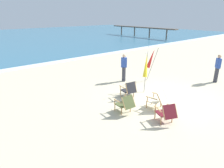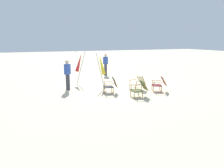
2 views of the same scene
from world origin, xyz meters
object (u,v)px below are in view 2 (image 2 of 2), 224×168
object	(u,v)px
beach_chair_far_center	(138,82)
person_by_waterline	(106,64)
beach_chair_back_right	(111,85)
umbrella_furled_red	(79,63)
umbrella_furled_yellow	(101,65)
person_near_chairs	(68,75)
beach_chair_back_left	(160,83)
beach_chair_mid_center	(140,88)

from	to	relation	value
beach_chair_far_center	person_by_waterline	bearing A→B (deg)	-1.43
beach_chair_back_right	umbrella_furled_red	world-z (taller)	umbrella_furled_red
umbrella_furled_yellow	person_by_waterline	xyz separation A→B (m)	(4.21, -1.82, -0.50)
umbrella_furled_yellow	person_near_chairs	xyz separation A→B (m)	(0.29, 1.86, -0.50)
beach_chair_back_left	beach_chair_far_center	bearing A→B (deg)	51.93
beach_chair_far_center	umbrella_furled_yellow	distance (m)	2.26
beach_chair_back_left	beach_chair_far_center	distance (m)	1.18
umbrella_furled_yellow	person_near_chairs	distance (m)	1.95
umbrella_furled_red	person_by_waterline	size ratio (longest dim) A/B	1.25
beach_chair_back_right	umbrella_furled_red	xyz separation A→B (m)	(2.81, 0.97, 0.90)
beach_chair_back_right	umbrella_furled_red	size ratio (longest dim) A/B	0.40
person_near_chairs	umbrella_furled_red	bearing A→B (deg)	-37.94
beach_chair_back_left	person_near_chairs	size ratio (longest dim) A/B	0.56
beach_chair_back_right	umbrella_furled_red	distance (m)	3.10
beach_chair_far_center	person_near_chairs	world-z (taller)	person_near_chairs
beach_chair_far_center	umbrella_furled_yellow	world-z (taller)	umbrella_furled_yellow
umbrella_furled_yellow	person_by_waterline	size ratio (longest dim) A/B	1.26
beach_chair_back_right	umbrella_furled_yellow	distance (m)	1.56
beach_chair_mid_center	beach_chair_back_right	bearing A→B (deg)	38.93
beach_chair_mid_center	person_near_chairs	bearing A→B (deg)	46.48
beach_chair_back_left	beach_chair_far_center	size ratio (longest dim) A/B	1.09
beach_chair_mid_center	umbrella_furled_red	distance (m)	4.58
beach_chair_mid_center	umbrella_furled_yellow	bearing A→B (deg)	23.21
person_near_chairs	person_by_waterline	world-z (taller)	same
umbrella_furled_red	person_by_waterline	distance (m)	3.84
beach_chair_far_center	person_by_waterline	world-z (taller)	person_by_waterline
beach_chair_far_center	umbrella_furled_red	size ratio (longest dim) A/B	0.41
person_by_waterline	person_near_chairs	bearing A→B (deg)	136.78
person_near_chairs	beach_chair_back_left	bearing A→B (deg)	-116.30
beach_chair_mid_center	beach_chair_back_left	xyz separation A→B (m)	(0.57, -1.54, 0.00)
beach_chair_back_right	beach_chair_mid_center	xyz separation A→B (m)	(-1.23, -0.99, -0.01)
umbrella_furled_red	beach_chair_mid_center	bearing A→B (deg)	-154.11
beach_chair_mid_center	beach_chair_back_left	world-z (taller)	beach_chair_back_left
beach_chair_back_right	umbrella_furled_yellow	bearing A→B (deg)	3.60
beach_chair_far_center	umbrella_furled_yellow	xyz separation A→B (m)	(1.20, 1.69, 0.91)
beach_chair_far_center	person_near_chairs	bearing A→B (deg)	67.27
beach_chair_far_center	beach_chair_back_left	bearing A→B (deg)	-128.07
beach_chair_back_left	beach_chair_back_right	bearing A→B (deg)	75.52
umbrella_furled_yellow	person_near_chairs	bearing A→B (deg)	81.20
beach_chair_back_left	umbrella_furled_red	bearing A→B (deg)	45.32
beach_chair_mid_center	beach_chair_far_center	xyz separation A→B (m)	(1.30, -0.62, 0.00)
beach_chair_mid_center	umbrella_furled_yellow	distance (m)	2.87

